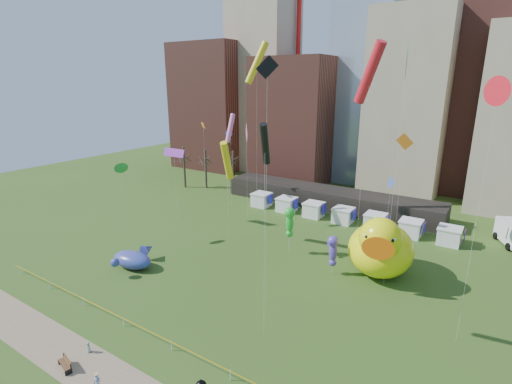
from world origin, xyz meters
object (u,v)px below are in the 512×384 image
Objects in this scene: small_duck at (377,264)px; woman at (97,383)px; park_bench at (66,363)px; toddler at (89,347)px; big_duck at (380,247)px; whale_inflatable at (133,259)px; seahorse_purple at (333,249)px; seahorse_green at (289,220)px.

woman is at bearing -103.08° from small_duck.
park_bench is at bearing -109.91° from small_duck.
big_duck is at bearing 80.28° from toddler.
small_duck reaches higher than whale_inflatable.
whale_inflatable is at bearing -143.02° from seahorse_purple.
seahorse_purple is 26.04m from toddler.
seahorse_purple is at bearing 85.71° from toddler.
big_duck is 1.58× the size of whale_inflatable.
whale_inflatable is at bearing -155.81° from seahorse_green.
seahorse_green is 7.26m from seahorse_purple.
small_duck is 2.38× the size of park_bench.
woman is (-11.61, -27.98, -0.67)m from small_duck.
seahorse_purple is at bearing 79.96° from park_bench.
seahorse_green is at bearing 171.48° from big_duck.
woman is (-7.26, -25.35, -2.47)m from seahorse_purple.
big_duck is 11.46× the size of toddler.
toddler is (-4.74, -25.42, -4.11)m from seahorse_green.
seahorse_green is 1.31× the size of seahorse_purple.
seahorse_purple is (-4.53, -2.64, -0.29)m from big_duck.
whale_inflatable is (-20.45, -11.10, -2.16)m from seahorse_purple.
woman is (4.08, -0.08, 0.26)m from park_bench.
big_duck is 5.25m from seahorse_purple.
whale_inflatable is at bearing 136.87° from park_bench.
small_duck is 30.30m from woman.
park_bench is at bearing 152.40° from woman.
woman is at bearing -111.09° from seahorse_green.
seahorse_purple is 27.84m from park_bench.
big_duck is 2.10m from small_duck.
whale_inflatable reaches higher than park_bench.
whale_inflatable is (-13.69, -13.33, -3.54)m from seahorse_green.
seahorse_green is at bearing 101.54° from toddler.
toddler is (8.94, -12.09, -0.56)m from whale_inflatable.
whale_inflatable is 4.65× the size of woman.
big_duck is at bearing 22.24° from whale_inflatable.
park_bench is (-11.35, -25.27, -2.73)m from seahorse_purple.
small_duck is 28.35m from whale_inflatable.
whale_inflatable is 7.26× the size of toddler.
big_duck is 7.34× the size of woman.
big_duck is 1.69× the size of seahorse_green.
small_duck is 0.63× the size of whale_inflatable.
whale_inflatable is at bearing 148.60° from toddler.
whale_inflatable is 16.85m from park_bench.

